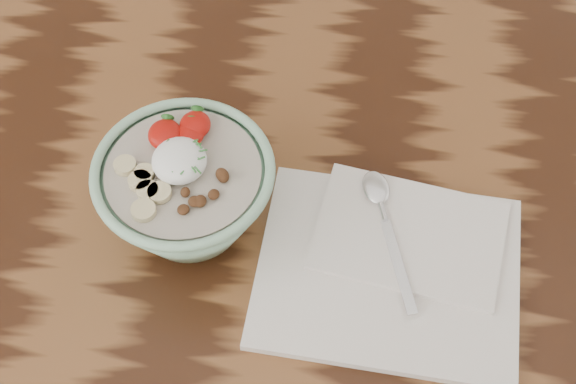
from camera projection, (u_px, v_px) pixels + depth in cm
name	position (u px, v px, depth cm)	size (l,w,h in cm)	color
table	(370.00, 278.00, 94.32)	(160.00, 90.00, 75.00)	black
breakfast_bowl	(186.00, 191.00, 82.39)	(18.45, 18.45, 12.51)	#8EBF9D
napkin	(392.00, 264.00, 84.05)	(28.62, 24.50, 1.66)	silver
spoon	(381.00, 206.00, 86.38)	(6.72, 17.36, 0.92)	silver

